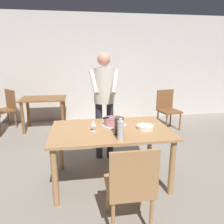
{
  "coord_description": "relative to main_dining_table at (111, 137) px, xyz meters",
  "views": [
    {
      "loc": [
        -0.38,
        -2.55,
        1.67
      ],
      "look_at": [
        0.06,
        0.29,
        0.9
      ],
      "focal_mm": 33.74,
      "sensor_mm": 36.0,
      "label": 1
    }
  ],
  "objects": [
    {
      "name": "plate_stack",
      "position": [
        0.45,
        -0.07,
        0.13
      ],
      "size": [
        0.22,
        0.22,
        0.05
      ],
      "color": "white",
      "rests_on": "main_dining_table"
    },
    {
      "name": "water_bottle",
      "position": [
        0.06,
        -0.37,
        0.22
      ],
      "size": [
        0.07,
        0.07,
        0.25
      ],
      "color": "silver",
      "rests_on": "main_dining_table"
    },
    {
      "name": "back_wall",
      "position": [
        0.0,
        3.06,
        0.71
      ],
      "size": [
        10.0,
        0.12,
        2.7
      ],
      "primitive_type": "cube",
      "color": "silver",
      "rests_on": "ground_plane"
    },
    {
      "name": "wine_glass_near",
      "position": [
        -0.22,
        -0.05,
        0.21
      ],
      "size": [
        0.08,
        0.08,
        0.14
      ],
      "color": "silver",
      "rests_on": "main_dining_table"
    },
    {
      "name": "hurricane_lamp",
      "position": [
        0.07,
        -0.2,
        0.21
      ],
      "size": [
        0.11,
        0.11,
        0.21
      ],
      "color": "black",
      "rests_on": "main_dining_table"
    },
    {
      "name": "person_cutting_cake",
      "position": [
        0.0,
        0.7,
        0.43
      ],
      "size": [
        0.47,
        0.56,
        1.72
      ],
      "color": "#2D2D38",
      "rests_on": "ground_plane"
    },
    {
      "name": "background_chair_1",
      "position": [
        -2.1,
        2.59,
        -0.15
      ],
      "size": [
        0.62,
        0.62,
        0.9
      ],
      "color": "brown",
      "rests_on": "ground_plane"
    },
    {
      "name": "background_chair_0",
      "position": [
        1.64,
        1.97,
        -0.15
      ],
      "size": [
        0.52,
        0.52,
        0.9
      ],
      "color": "brown",
      "rests_on": "ground_plane"
    },
    {
      "name": "chair_near_side",
      "position": [
        0.06,
        -0.86,
        -0.15
      ],
      "size": [
        0.44,
        0.44,
        0.9
      ],
      "color": "tan",
      "rests_on": "ground_plane"
    },
    {
      "name": "background_table",
      "position": [
        -1.2,
        2.36,
        -0.07
      ],
      "size": [
        1.0,
        0.7,
        0.74
      ],
      "color": "brown",
      "rests_on": "ground_plane"
    },
    {
      "name": "ground_plane",
      "position": [
        0.0,
        0.0,
        -0.64
      ],
      "size": [
        14.0,
        14.0,
        0.0
      ],
      "primitive_type": "plane",
      "color": "gray"
    },
    {
      "name": "main_dining_table",
      "position": [
        0.0,
        0.0,
        0.0
      ],
      "size": [
        1.53,
        0.97,
        0.75
      ],
      "color": "tan",
      "rests_on": "ground_plane"
    },
    {
      "name": "cake_on_platter",
      "position": [
        0.06,
        0.14,
        0.16
      ],
      "size": [
        0.34,
        0.34,
        0.11
      ],
      "color": "silver",
      "rests_on": "main_dining_table"
    },
    {
      "name": "cake_knife",
      "position": [
        -0.01,
        0.13,
        0.22
      ],
      "size": [
        0.27,
        0.06,
        0.02
      ],
      "color": "silver",
      "rests_on": "cake_on_platter"
    }
  ]
}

